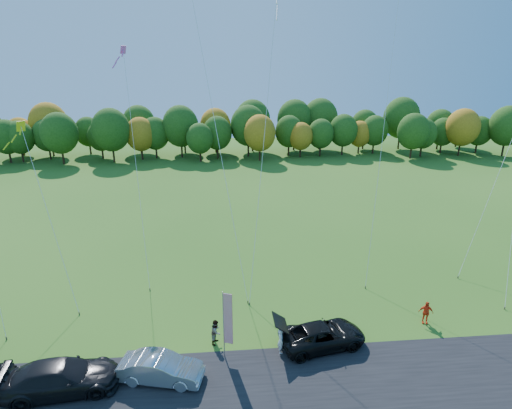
{
  "coord_description": "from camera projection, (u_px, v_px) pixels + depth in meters",
  "views": [
    {
      "loc": [
        -2.46,
        -21.24,
        16.2
      ],
      "look_at": [
        0.0,
        6.0,
        7.0
      ],
      "focal_mm": 28.0,
      "sensor_mm": 36.0,
      "label": 1
    }
  ],
  "objects": [
    {
      "name": "ground",
      "position": [
        264.0,
        338.0,
        25.43
      ],
      "size": [
        160.0,
        160.0,
        0.0
      ],
      "primitive_type": "plane",
      "color": "#2B5B18"
    },
    {
      "name": "asphalt_strip",
      "position": [
        273.0,
        385.0,
        21.65
      ],
      "size": [
        90.0,
        6.0,
        0.01
      ],
      "primitive_type": "cube",
      "color": "black",
      "rests_on": "ground"
    },
    {
      "name": "tree_line",
      "position": [
        233.0,
        159.0,
        77.34
      ],
      "size": [
        116.0,
        12.0,
        10.0
      ],
      "primitive_type": null,
      "color": "#1E4711",
      "rests_on": "ground"
    },
    {
      "name": "black_suv",
      "position": [
        323.0,
        335.0,
        24.55
      ],
      "size": [
        5.68,
        3.41,
        1.48
      ],
      "primitive_type": "imported",
      "rotation": [
        0.0,
        0.0,
        1.76
      ],
      "color": "black",
      "rests_on": "ground"
    },
    {
      "name": "silver_sedan",
      "position": [
        161.0,
        368.0,
        21.79
      ],
      "size": [
        4.83,
        2.56,
        1.51
      ],
      "primitive_type": "imported",
      "rotation": [
        0.0,
        0.0,
        1.35
      ],
      "color": "#BABABF",
      "rests_on": "ground"
    },
    {
      "name": "dark_truck_a",
      "position": [
        61.0,
        377.0,
        21.01
      ],
      "size": [
        6.13,
        3.05,
        1.71
      ],
      "primitive_type": "imported",
      "rotation": [
        0.0,
        0.0,
        1.68
      ],
      "color": "black",
      "rests_on": "ground"
    },
    {
      "name": "person_tailgate_a",
      "position": [
        281.0,
        341.0,
        23.94
      ],
      "size": [
        0.41,
        0.6,
        1.59
      ],
      "primitive_type": "imported",
      "rotation": [
        0.0,
        0.0,
        1.63
      ],
      "color": "white",
      "rests_on": "ground"
    },
    {
      "name": "person_tailgate_b",
      "position": [
        216.0,
        332.0,
        24.79
      ],
      "size": [
        0.83,
        0.94,
        1.6
      ],
      "primitive_type": "imported",
      "rotation": [
        0.0,
        0.0,
        1.24
      ],
      "color": "gray",
      "rests_on": "ground"
    },
    {
      "name": "person_east",
      "position": [
        426.0,
        312.0,
        26.74
      ],
      "size": [
        1.02,
        0.64,
        1.62
      ],
      "primitive_type": "imported",
      "rotation": [
        0.0,
        0.0,
        -0.28
      ],
      "color": "red",
      "rests_on": "ground"
    },
    {
      "name": "feather_flag",
      "position": [
        227.0,
        318.0,
        22.91
      ],
      "size": [
        0.55,
        0.24,
        4.41
      ],
      "color": "#999999",
      "rests_on": "ground"
    },
    {
      "name": "kite_delta_blue",
      "position": [
        213.0,
        115.0,
        30.09
      ],
      "size": [
        5.78,
        11.92,
        27.06
      ],
      "color": "#4C3F33",
      "rests_on": "ground"
    },
    {
      "name": "kite_parafoil_orange",
      "position": [
        391.0,
        69.0,
        32.38
      ],
      "size": [
        7.8,
        13.49,
        33.0
      ],
      "color": "#4C3F33",
      "rests_on": "ground"
    },
    {
      "name": "kite_delta_red",
      "position": [
        265.0,
        130.0,
        29.55
      ],
      "size": [
        4.33,
        9.7,
        24.62
      ],
      "color": "#4C3F33",
      "rests_on": "ground"
    },
    {
      "name": "kite_parafoil_rainbow",
      "position": [
        502.0,
        165.0,
        32.94
      ],
      "size": [
        9.67,
        6.14,
        17.9
      ],
      "color": "#4C3F33",
      "rests_on": "ground"
    },
    {
      "name": "kite_diamond_yellow",
      "position": [
        49.0,
        217.0,
        28.47
      ],
      "size": [
        4.99,
        6.51,
        13.12
      ],
      "color": "#4C3F33",
      "rests_on": "ground"
    },
    {
      "name": "kite_diamond_pink",
      "position": [
        136.0,
        165.0,
        31.97
      ],
      "size": [
        2.61,
        8.98,
        18.48
      ],
      "color": "#4C3F33",
      "rests_on": "ground"
    },
    {
      "name": "kite_diamond_blue_low",
      "position": [
        511.0,
        244.0,
        29.54
      ],
      "size": [
        3.27,
        5.22,
        8.52
      ],
      "color": "#4C3F33",
      "rests_on": "ground"
    }
  ]
}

